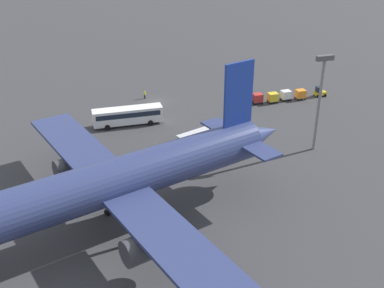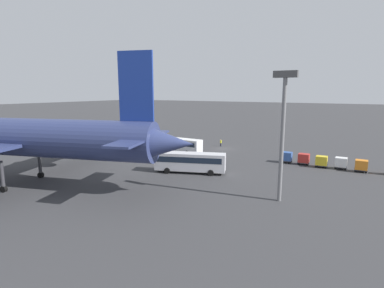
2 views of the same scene
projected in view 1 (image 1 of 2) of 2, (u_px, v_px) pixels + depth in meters
ground_plane at (156, 102)px, 98.36m from camera, size 600.00×600.00×0.00m
airplane at (103, 185)px, 56.40m from camera, size 54.14×47.03×18.49m
shuttle_bus_near at (128, 115)px, 87.39m from camera, size 12.70×3.24×3.27m
shuttle_bus_far at (210, 136)px, 79.36m from camera, size 11.93×6.39×3.39m
baggage_tug at (320, 92)px, 100.70m from camera, size 2.44×1.69×2.10m
worker_person at (145, 95)px, 99.53m from camera, size 0.38×0.38×1.74m
cargo_cart_orange at (300, 94)px, 98.98m from camera, size 2.04×1.73×2.06m
cargo_cart_white at (286, 95)px, 98.53m from camera, size 2.04×1.73×2.06m
cargo_cart_yellow at (273, 97)px, 97.33m from camera, size 2.04×1.73×2.06m
cargo_cart_red at (258, 98)px, 96.96m from camera, size 2.04×1.73×2.06m
cargo_cart_blue at (243, 100)px, 96.15m from camera, size 2.04×1.73×2.06m
light_pole at (321, 93)px, 75.22m from camera, size 2.80×0.70×15.93m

